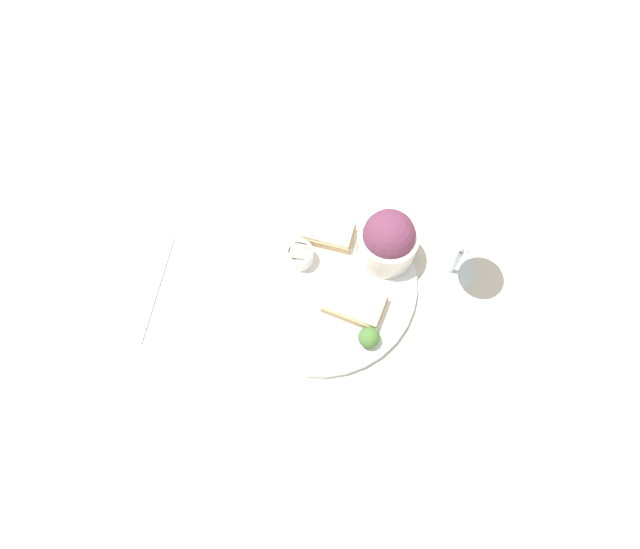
{
  "coord_description": "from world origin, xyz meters",
  "views": [
    {
      "loc": [
        -0.16,
        0.27,
        0.76
      ],
      "look_at": [
        0.0,
        0.0,
        0.03
      ],
      "focal_mm": 28.0,
      "sensor_mm": 36.0,
      "label": 1
    }
  ],
  "objects_px": {
    "salad_bowl": "(388,240)",
    "sauce_ramekin": "(300,255)",
    "fork": "(156,288)",
    "napkin": "(308,444)",
    "wine_glass": "(467,243)",
    "cheese_toast_near": "(355,304)",
    "cheese_toast_far": "(328,233)"
  },
  "relations": [
    {
      "from": "salad_bowl",
      "to": "wine_glass",
      "type": "bearing_deg",
      "value": -163.78
    },
    {
      "from": "cheese_toast_near",
      "to": "cheese_toast_far",
      "type": "height_order",
      "value": "same"
    },
    {
      "from": "sauce_ramekin",
      "to": "napkin",
      "type": "bearing_deg",
      "value": 123.56
    },
    {
      "from": "cheese_toast_near",
      "to": "wine_glass",
      "type": "xyz_separation_m",
      "value": [
        -0.11,
        -0.14,
        0.08
      ]
    },
    {
      "from": "cheese_toast_far",
      "to": "wine_glass",
      "type": "bearing_deg",
      "value": -165.52
    },
    {
      "from": "sauce_ramekin",
      "to": "cheese_toast_near",
      "type": "xyz_separation_m",
      "value": [
        -0.12,
        0.03,
        -0.01
      ]
    },
    {
      "from": "cheese_toast_near",
      "to": "napkin",
      "type": "height_order",
      "value": "cheese_toast_near"
    },
    {
      "from": "sauce_ramekin",
      "to": "wine_glass",
      "type": "xyz_separation_m",
      "value": [
        -0.22,
        -0.11,
        0.07
      ]
    },
    {
      "from": "salad_bowl",
      "to": "fork",
      "type": "relative_size",
      "value": 0.57
    },
    {
      "from": "cheese_toast_far",
      "to": "napkin",
      "type": "height_order",
      "value": "cheese_toast_far"
    },
    {
      "from": "cheese_toast_near",
      "to": "cheese_toast_far",
      "type": "bearing_deg",
      "value": -41.58
    },
    {
      "from": "sauce_ramekin",
      "to": "fork",
      "type": "relative_size",
      "value": 0.25
    },
    {
      "from": "cheese_toast_near",
      "to": "napkin",
      "type": "distance_m",
      "value": 0.22
    },
    {
      "from": "sauce_ramekin",
      "to": "wine_glass",
      "type": "height_order",
      "value": "wine_glass"
    },
    {
      "from": "salad_bowl",
      "to": "sauce_ramekin",
      "type": "height_order",
      "value": "salad_bowl"
    },
    {
      "from": "salad_bowl",
      "to": "napkin",
      "type": "xyz_separation_m",
      "value": [
        -0.05,
        0.32,
        -0.06
      ]
    },
    {
      "from": "cheese_toast_near",
      "to": "wine_glass",
      "type": "bearing_deg",
      "value": -127.2
    },
    {
      "from": "wine_glass",
      "to": "napkin",
      "type": "height_order",
      "value": "wine_glass"
    },
    {
      "from": "sauce_ramekin",
      "to": "cheese_toast_near",
      "type": "height_order",
      "value": "sauce_ramekin"
    },
    {
      "from": "salad_bowl",
      "to": "sauce_ramekin",
      "type": "xyz_separation_m",
      "value": [
        0.11,
        0.08,
        -0.03
      ]
    },
    {
      "from": "cheese_toast_near",
      "to": "wine_glass",
      "type": "relative_size",
      "value": 0.66
    },
    {
      "from": "salad_bowl",
      "to": "cheese_toast_near",
      "type": "distance_m",
      "value": 0.11
    },
    {
      "from": "salad_bowl",
      "to": "cheese_toast_near",
      "type": "height_order",
      "value": "salad_bowl"
    },
    {
      "from": "sauce_ramekin",
      "to": "napkin",
      "type": "relative_size",
      "value": 0.25
    },
    {
      "from": "cheese_toast_near",
      "to": "fork",
      "type": "xyz_separation_m",
      "value": [
        0.3,
        0.13,
        -0.02
      ]
    },
    {
      "from": "salad_bowl",
      "to": "napkin",
      "type": "bearing_deg",
      "value": 98.06
    },
    {
      "from": "cheese_toast_near",
      "to": "napkin",
      "type": "xyz_separation_m",
      "value": [
        -0.04,
        0.21,
        -0.02
      ]
    },
    {
      "from": "fork",
      "to": "cheese_toast_far",
      "type": "bearing_deg",
      "value": -132.0
    },
    {
      "from": "sauce_ramekin",
      "to": "cheese_toast_far",
      "type": "xyz_separation_m",
      "value": [
        -0.02,
        -0.06,
        -0.01
      ]
    },
    {
      "from": "wine_glass",
      "to": "fork",
      "type": "distance_m",
      "value": 0.5
    },
    {
      "from": "wine_glass",
      "to": "salad_bowl",
      "type": "bearing_deg",
      "value": 16.22
    },
    {
      "from": "salad_bowl",
      "to": "cheese_toast_far",
      "type": "height_order",
      "value": "salad_bowl"
    }
  ]
}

